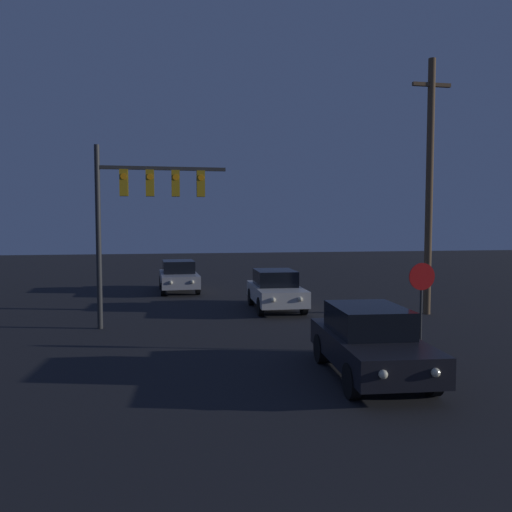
# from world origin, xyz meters

# --- Properties ---
(car_near) EXTENTS (2.18, 4.53, 1.64)m
(car_near) POSITION_xyz_m (2.11, 9.69, 0.84)
(car_near) COLOR black
(car_near) RESTS_ON ground_plane
(car_mid) EXTENTS (2.04, 4.48, 1.64)m
(car_mid) POSITION_xyz_m (1.93, 19.10, 0.84)
(car_mid) COLOR beige
(car_mid) RESTS_ON ground_plane
(car_far) EXTENTS (2.07, 4.49, 1.64)m
(car_far) POSITION_xyz_m (-1.93, 25.39, 0.84)
(car_far) COLOR #99999E
(car_far) RESTS_ON ground_plane
(traffic_signal_mast) EXTENTS (4.42, 0.30, 6.24)m
(traffic_signal_mast) POSITION_xyz_m (-3.45, 16.41, 4.35)
(traffic_signal_mast) COLOR #2D2D2D
(traffic_signal_mast) RESTS_ON ground_plane
(stop_sign) EXTENTS (0.76, 0.07, 2.51)m
(stop_sign) POSITION_xyz_m (4.39, 11.51, 1.77)
(stop_sign) COLOR #2D2D2D
(stop_sign) RESTS_ON ground_plane
(utility_pole) EXTENTS (1.57, 0.28, 9.96)m
(utility_pole) POSITION_xyz_m (7.63, 17.00, 5.13)
(utility_pole) COLOR brown
(utility_pole) RESTS_ON ground_plane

